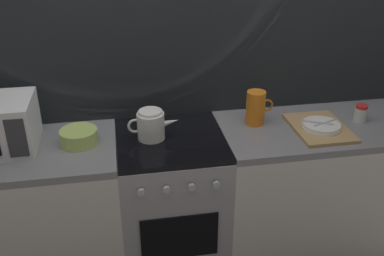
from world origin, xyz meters
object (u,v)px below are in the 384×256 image
at_px(pitcher, 256,108).
at_px(dish_pile, 320,127).
at_px(kettle, 151,125).
at_px(spice_jar, 361,113).
at_px(mixing_bowl, 79,137).
at_px(stove_unit, 172,204).

bearing_deg(pitcher, dish_pile, -23.84).
height_order(kettle, spice_jar, kettle).
bearing_deg(mixing_bowl, stove_unit, -3.14).
bearing_deg(dish_pile, mixing_bowl, 176.53).
distance_m(kettle, dish_pile, 0.96).
bearing_deg(stove_unit, spice_jar, 0.66).
distance_m(kettle, mixing_bowl, 0.39).
xyz_separation_m(kettle, mixing_bowl, (-0.39, 0.01, -0.04)).
height_order(stove_unit, pitcher, pitcher).
bearing_deg(stove_unit, dish_pile, -3.67).
bearing_deg(spice_jar, mixing_bowl, 179.52).
bearing_deg(kettle, pitcher, 7.21).
height_order(mixing_bowl, pitcher, pitcher).
bearing_deg(pitcher, kettle, -172.79).
xyz_separation_m(stove_unit, mixing_bowl, (-0.49, 0.03, 0.49)).
relative_size(stove_unit, dish_pile, 2.25).
xyz_separation_m(stove_unit, spice_jar, (1.14, 0.01, 0.50)).
bearing_deg(pitcher, mixing_bowl, -176.12).
height_order(mixing_bowl, spice_jar, spice_jar).
relative_size(stove_unit, kettle, 3.16).
distance_m(mixing_bowl, dish_pile, 1.35).
bearing_deg(dish_pile, stove_unit, 176.33).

